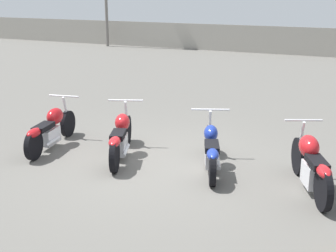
{
  "coord_description": "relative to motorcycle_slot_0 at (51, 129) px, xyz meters",
  "views": [
    {
      "loc": [
        3.48,
        -7.23,
        3.11
      ],
      "look_at": [
        0.0,
        0.32,
        0.65
      ],
      "focal_mm": 50.0,
      "sensor_mm": 36.0,
      "label": 1
    }
  ],
  "objects": [
    {
      "name": "ground_plane",
      "position": [
        2.41,
        0.07,
        -0.4
      ],
      "size": [
        60.0,
        60.0,
        0.0
      ],
      "primitive_type": "plane",
      "color": "#5B5954"
    },
    {
      "name": "motorcycle_slot_1",
      "position": [
        1.57,
        0.1,
        0.01
      ],
      "size": [
        1.02,
        2.04,
        0.96
      ],
      "rotation": [
        0.0,
        0.0,
        0.37
      ],
      "color": "black",
      "rests_on": "ground_plane"
    },
    {
      "name": "motorcycle_slot_0",
      "position": [
        0.0,
        0.0,
        0.0
      ],
      "size": [
        0.74,
        2.04,
        0.94
      ],
      "rotation": [
        0.0,
        0.0,
        0.2
      ],
      "color": "black",
      "rests_on": "ground_plane"
    },
    {
      "name": "motorcycle_slot_3",
      "position": [
        5.06,
        0.03,
        0.05
      ],
      "size": [
        1.0,
        1.9,
        1.01
      ],
      "rotation": [
        0.0,
        0.0,
        0.42
      ],
      "color": "black",
      "rests_on": "ground_plane"
    },
    {
      "name": "motorcycle_slot_2",
      "position": [
        3.33,
        0.22,
        -0.02
      ],
      "size": [
        1.01,
        1.95,
        0.94
      ],
      "rotation": [
        0.0,
        0.0,
        0.38
      ],
      "color": "black",
      "rests_on": "ground_plane"
    },
    {
      "name": "fence_back",
      "position": [
        2.41,
        15.87,
        0.27
      ],
      "size": [
        40.0,
        0.04,
        1.33
      ],
      "color": "#9E998E",
      "rests_on": "ground_plane"
    }
  ]
}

